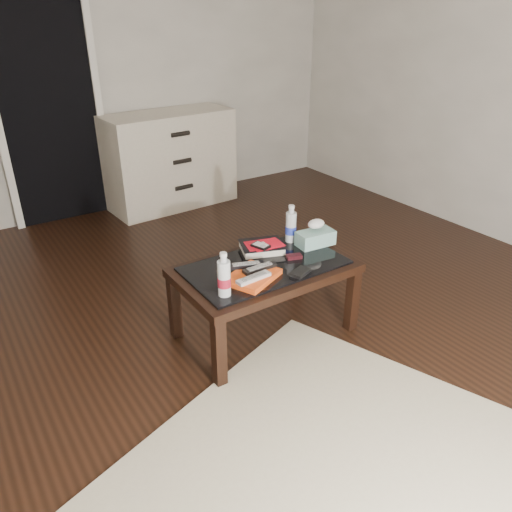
{
  "coord_description": "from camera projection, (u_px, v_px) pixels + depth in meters",
  "views": [
    {
      "loc": [
        -1.35,
        -2.14,
        1.78
      ],
      "look_at": [
        0.01,
        -0.11,
        0.55
      ],
      "focal_mm": 35.0,
      "sensor_mm": 36.0,
      "label": 1
    }
  ],
  "objects": [
    {
      "name": "textbook",
      "position": [
        262.0,
        247.0,
        2.99
      ],
      "size": [
        0.3,
        0.27,
        0.05
      ],
      "primitive_type": "cube",
      "rotation": [
        0.0,
        0.0,
        -0.35
      ],
      "color": "black",
      "rests_on": "coffee_table"
    },
    {
      "name": "water_bottle_left",
      "position": [
        224.0,
        274.0,
        2.49
      ],
      "size": [
        0.08,
        0.08,
        0.24
      ],
      "primitive_type": "cylinder",
      "rotation": [
        0.0,
        0.0,
        0.32
      ],
      "color": "silver",
      "rests_on": "coffee_table"
    },
    {
      "name": "remote_black_back",
      "position": [
        246.0,
        265.0,
        2.74
      ],
      "size": [
        0.2,
        0.12,
        0.02
      ],
      "primitive_type": "cube",
      "rotation": [
        0.0,
        0.0,
        -0.37
      ],
      "color": "black",
      "rests_on": "magazines"
    },
    {
      "name": "dvd_mailers",
      "position": [
        262.0,
        244.0,
        2.96
      ],
      "size": [
        0.22,
        0.18,
        0.01
      ],
      "primitive_type": "cube",
      "rotation": [
        0.0,
        0.0,
        -0.28
      ],
      "color": "red",
      "rests_on": "textbook"
    },
    {
      "name": "rug",
      "position": [
        310.0,
        494.0,
        2.02
      ],
      "size": [
        2.38,
        2.07,
        0.01
      ],
      "primitive_type": "cube",
      "rotation": [
        0.0,
        0.0,
        0.34
      ],
      "color": "#BAAF90",
      "rests_on": "ground"
    },
    {
      "name": "coffee_table",
      "position": [
        265.0,
        274.0,
        2.86
      ],
      "size": [
        1.0,
        0.6,
        0.46
      ],
      "color": "black",
      "rests_on": "ground"
    },
    {
      "name": "water_bottle_right",
      "position": [
        291.0,
        223.0,
        3.07
      ],
      "size": [
        0.07,
        0.07,
        0.24
      ],
      "primitive_type": "cylinder",
      "rotation": [
        0.0,
        0.0,
        0.11
      ],
      "color": "silver",
      "rests_on": "coffee_table"
    },
    {
      "name": "tissue_box",
      "position": [
        315.0,
        238.0,
        3.05
      ],
      "size": [
        0.24,
        0.14,
        0.09
      ],
      "primitive_type": "cube",
      "rotation": [
        0.0,
        0.0,
        -0.09
      ],
      "color": "#227E77",
      "rests_on": "coffee_table"
    },
    {
      "name": "room_shell",
      "position": [
        242.0,
        44.0,
        2.33
      ],
      "size": [
        5.0,
        5.0,
        5.0
      ],
      "color": "beige",
      "rests_on": "ground"
    },
    {
      "name": "doorway",
      "position": [
        48.0,
        105.0,
        4.23
      ],
      "size": [
        0.9,
        0.08,
        2.07
      ],
      "color": "black",
      "rests_on": "ground"
    },
    {
      "name": "ground",
      "position": [
        245.0,
        330.0,
        3.06
      ],
      "size": [
        5.0,
        5.0,
        0.0
      ],
      "primitive_type": "plane",
      "color": "black",
      "rests_on": "ground"
    },
    {
      "name": "magazines",
      "position": [
        253.0,
        277.0,
        2.68
      ],
      "size": [
        0.34,
        0.3,
        0.03
      ],
      "primitive_type": "cube",
      "rotation": [
        0.0,
        0.0,
        0.41
      ],
      "color": "#ED4F16",
      "rests_on": "coffee_table"
    },
    {
      "name": "flip_phone",
      "position": [
        294.0,
        257.0,
        2.9
      ],
      "size": [
        0.1,
        0.07,
        0.02
      ],
      "primitive_type": "cube",
      "rotation": [
        0.0,
        0.0,
        -0.35
      ],
      "color": "black",
      "rests_on": "coffee_table"
    },
    {
      "name": "wallet",
      "position": [
        300.0,
        272.0,
        2.73
      ],
      "size": [
        0.14,
        0.11,
        0.02
      ],
      "primitive_type": "cube",
      "rotation": [
        0.0,
        0.0,
        0.34
      ],
      "color": "black",
      "rests_on": "coffee_table"
    },
    {
      "name": "ipod",
      "position": [
        261.0,
        246.0,
        2.92
      ],
      "size": [
        0.09,
        0.12,
        0.02
      ],
      "primitive_type": "cube",
      "rotation": [
        0.0,
        0.0,
        0.31
      ],
      "color": "black",
      "rests_on": "dvd_mailers"
    },
    {
      "name": "remote_silver",
      "position": [
        254.0,
        278.0,
        2.61
      ],
      "size": [
        0.2,
        0.06,
        0.02
      ],
      "primitive_type": "cube",
      "rotation": [
        0.0,
        0.0,
        0.07
      ],
      "color": "silver",
      "rests_on": "magazines"
    },
    {
      "name": "remote_black_front",
      "position": [
        260.0,
        268.0,
        2.71
      ],
      "size": [
        0.2,
        0.05,
        0.02
      ],
      "primitive_type": "cube",
      "rotation": [
        0.0,
        0.0,
        -0.0
      ],
      "color": "black",
      "rests_on": "magazines"
    },
    {
      "name": "dresser",
      "position": [
        171.0,
        160.0,
        4.8
      ],
      "size": [
        1.23,
        0.57,
        0.9
      ],
      "rotation": [
        0.0,
        0.0,
        0.06
      ],
      "color": "beige",
      "rests_on": "ground"
    }
  ]
}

